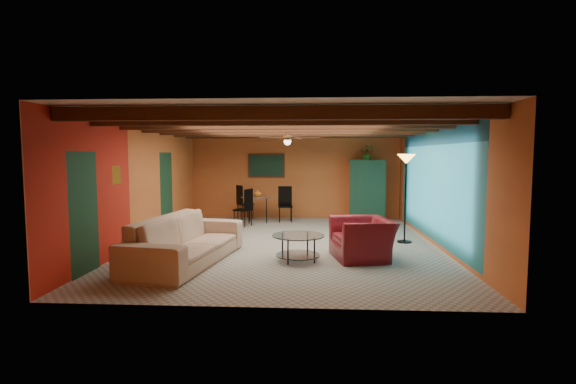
# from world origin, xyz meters

# --- Properties ---
(room) EXTENTS (6.52, 8.01, 2.71)m
(room) POSITION_xyz_m (0.00, 0.11, 2.36)
(room) COLOR #9A978A
(room) RESTS_ON ground
(sofa) EXTENTS (1.62, 3.12, 0.87)m
(sofa) POSITION_xyz_m (-1.75, -1.79, 0.43)
(sofa) COLOR tan
(sofa) RESTS_ON ground
(armchair) EXTENTS (1.26, 1.38, 0.78)m
(armchair) POSITION_xyz_m (1.51, -1.26, 0.39)
(armchair) COLOR maroon
(armchair) RESTS_ON ground
(coffee_table) EXTENTS (1.22, 1.22, 0.50)m
(coffee_table) POSITION_xyz_m (0.29, -1.51, 0.25)
(coffee_table) COLOR silver
(coffee_table) RESTS_ON ground
(dining_table) EXTENTS (2.25, 2.25, 1.06)m
(dining_table) POSITION_xyz_m (-1.06, 3.05, 0.53)
(dining_table) COLOR white
(dining_table) RESTS_ON ground
(armoire) EXTENTS (1.06, 0.60, 1.78)m
(armoire) POSITION_xyz_m (2.20, 3.70, 0.89)
(armoire) COLOR maroon
(armoire) RESTS_ON ground
(floor_lamp) EXTENTS (0.52, 0.52, 2.02)m
(floor_lamp) POSITION_xyz_m (2.65, 0.33, 1.01)
(floor_lamp) COLOR black
(floor_lamp) RESTS_ON ground
(ceiling_fan) EXTENTS (1.50, 1.50, 0.44)m
(ceiling_fan) POSITION_xyz_m (0.00, 0.00, 2.36)
(ceiling_fan) COLOR #472614
(ceiling_fan) RESTS_ON ceiling
(painting) EXTENTS (1.05, 0.03, 0.65)m
(painting) POSITION_xyz_m (-0.90, 3.96, 1.65)
(painting) COLOR black
(painting) RESTS_ON wall_back
(potted_plant) EXTENTS (0.52, 0.48, 0.49)m
(potted_plant) POSITION_xyz_m (2.20, 3.70, 2.02)
(potted_plant) COLOR #26661E
(potted_plant) RESTS_ON armoire
(vase) EXTENTS (0.23, 0.23, 0.20)m
(vase) POSITION_xyz_m (-1.06, 3.05, 1.16)
(vase) COLOR orange
(vase) RESTS_ON dining_table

